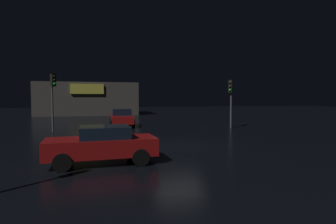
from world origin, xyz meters
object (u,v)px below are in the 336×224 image
at_px(store_building, 88,99).
at_px(traffic_signal_cross_right, 231,94).
at_px(car_near, 121,117).
at_px(traffic_signal_cross_left, 53,90).
at_px(car_far, 102,144).

bearing_deg(store_building, traffic_signal_cross_right, -62.51).
xyz_separation_m(traffic_signal_cross_right, car_near, (-8.61, 3.71, -2.03)).
relative_size(traffic_signal_cross_left, traffic_signal_cross_right, 1.07).
bearing_deg(car_near, traffic_signal_cross_left, -151.03).
distance_m(car_near, car_far, 13.73).
xyz_separation_m(traffic_signal_cross_right, car_far, (-10.52, -9.89, -2.09)).
bearing_deg(traffic_signal_cross_right, car_near, 156.71).
height_order(traffic_signal_cross_right, car_near, traffic_signal_cross_right).
bearing_deg(traffic_signal_cross_left, car_near, 28.97).
xyz_separation_m(store_building, traffic_signal_cross_left, (-1.83, -22.10, 0.72)).
relative_size(store_building, car_near, 3.11).
xyz_separation_m(store_building, car_far, (1.42, -32.84, -1.61)).
bearing_deg(car_far, store_building, 92.48).
xyz_separation_m(traffic_signal_cross_left, car_far, (3.25, -10.74, -2.33)).
bearing_deg(traffic_signal_cross_left, store_building, 85.27).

